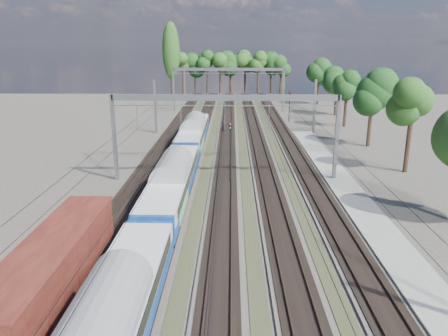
{
  "coord_description": "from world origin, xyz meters",
  "views": [
    {
      "loc": [
        0.7,
        -14.15,
        14.06
      ],
      "look_at": [
        0.0,
        24.87,
        2.8
      ],
      "focal_mm": 35.0,
      "sensor_mm": 36.0,
      "label": 1
    }
  ],
  "objects_px": {
    "emu_train": "(172,178)",
    "signal_near": "(230,145)",
    "worker": "(223,126)",
    "signal_far": "(290,103)",
    "freight_boxcar": "(53,268)"
  },
  "relations": [
    {
      "from": "worker",
      "to": "signal_near",
      "type": "height_order",
      "value": "signal_near"
    },
    {
      "from": "emu_train",
      "to": "freight_boxcar",
      "type": "relative_size",
      "value": 4.54
    },
    {
      "from": "signal_near",
      "to": "freight_boxcar",
      "type": "bearing_deg",
      "value": -121.15
    },
    {
      "from": "freight_boxcar",
      "to": "signal_near",
      "type": "relative_size",
      "value": 2.26
    },
    {
      "from": "emu_train",
      "to": "freight_boxcar",
      "type": "distance_m",
      "value": 15.79
    },
    {
      "from": "emu_train",
      "to": "signal_far",
      "type": "xyz_separation_m",
      "value": [
        15.74,
        43.71,
        0.81
      ]
    },
    {
      "from": "emu_train",
      "to": "signal_far",
      "type": "bearing_deg",
      "value": 70.19
    },
    {
      "from": "worker",
      "to": "freight_boxcar",
      "type": "bearing_deg",
      "value": 147.13
    },
    {
      "from": "freight_boxcar",
      "to": "signal_near",
      "type": "bearing_deg",
      "value": 66.79
    },
    {
      "from": "signal_near",
      "to": "signal_far",
      "type": "bearing_deg",
      "value": 65.76
    },
    {
      "from": "emu_train",
      "to": "worker",
      "type": "relative_size",
      "value": 32.42
    },
    {
      "from": "emu_train",
      "to": "worker",
      "type": "height_order",
      "value": "emu_train"
    },
    {
      "from": "signal_near",
      "to": "signal_far",
      "type": "distance_m",
      "value": 38.09
    },
    {
      "from": "worker",
      "to": "signal_far",
      "type": "xyz_separation_m",
      "value": [
        11.92,
        10.47,
        2.45
      ]
    },
    {
      "from": "emu_train",
      "to": "signal_near",
      "type": "bearing_deg",
      "value": 54.78
    }
  ]
}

